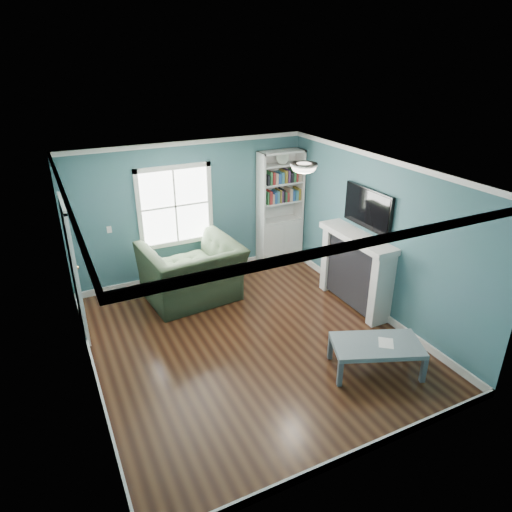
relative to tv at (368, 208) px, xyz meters
name	(u,v)px	position (x,y,z in m)	size (l,w,h in m)	color
floor	(250,340)	(-2.20, -0.20, -1.72)	(5.00, 5.00, 0.00)	black
room_walls	(249,245)	(-2.20, -0.20, -0.14)	(5.00, 5.00, 5.00)	#366A6C
trim	(249,267)	(-2.20, -0.20, -0.49)	(4.50, 5.00, 2.60)	white
window	(175,206)	(-2.50, 2.29, -0.27)	(1.40, 0.06, 1.50)	white
bookshelf	(280,220)	(-0.43, 2.10, -0.80)	(0.90, 0.35, 2.31)	silver
fireplace	(356,271)	(-0.12, 0.00, -1.09)	(0.44, 1.58, 1.30)	black
tv	(368,208)	(0.00, 0.00, 0.00)	(0.06, 1.10, 0.65)	black
door	(73,269)	(-4.42, 1.20, -0.65)	(0.12, 0.98, 2.17)	silver
ceiling_fixture	(304,167)	(-1.30, -0.10, 0.82)	(0.38, 0.38, 0.15)	white
light_switch	(109,230)	(-3.70, 2.28, -0.52)	(0.08, 0.01, 0.12)	white
recliner	(191,263)	(-2.54, 1.40, -1.04)	(1.57, 1.02, 1.37)	#1F2D1C
coffee_table	(377,347)	(-0.95, -1.59, -1.35)	(1.34, 1.05, 0.43)	#4E555E
paper_sheet	(386,343)	(-0.84, -1.63, -1.29)	(0.20, 0.25, 0.00)	white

